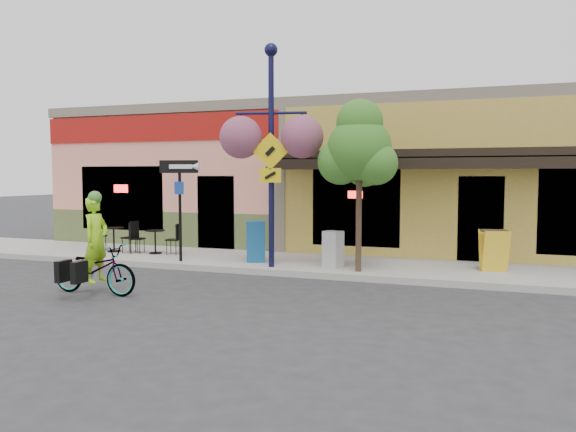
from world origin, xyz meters
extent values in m
plane|color=#2D2D30|center=(0.00, 0.00, 0.00)|extent=(90.00, 90.00, 0.00)
cube|color=#9E9B93|center=(0.00, 2.00, 0.07)|extent=(24.00, 3.00, 0.15)
cube|color=#A8A59E|center=(0.00, 0.55, 0.07)|extent=(24.00, 0.12, 0.15)
imported|color=maroon|center=(-2.63, -2.50, 0.49)|extent=(1.88, 0.66, 0.99)
imported|color=#9BE618|center=(-2.58, -2.50, 0.83)|extent=(0.40, 0.61, 1.66)
camera|label=1|loc=(4.60, -11.42, 2.33)|focal=35.00mm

